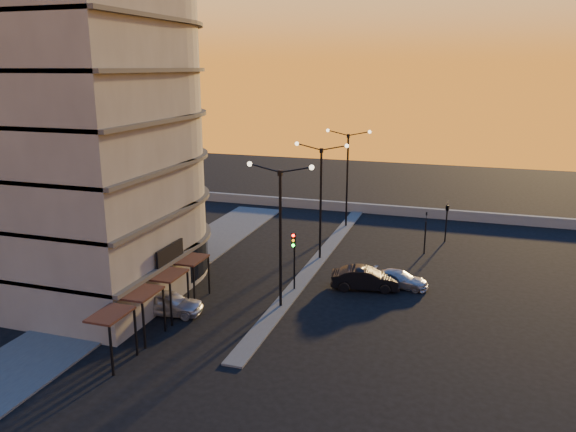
{
  "coord_description": "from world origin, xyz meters",
  "views": [
    {
      "loc": [
        10.91,
        -32.09,
        15.2
      ],
      "look_at": [
        -1.9,
        7.42,
        4.13
      ],
      "focal_mm": 35.0,
      "sensor_mm": 36.0,
      "label": 1
    }
  ],
  "objects_px": {
    "traffic_light_main": "(294,252)",
    "car_sedan": "(365,279)",
    "streetlamp_mid": "(321,192)",
    "car_hatchback": "(167,303)",
    "car_wagon": "(400,279)"
  },
  "relations": [
    {
      "from": "traffic_light_main",
      "to": "car_hatchback",
      "type": "xyz_separation_m",
      "value": [
        -6.5,
        -6.05,
        -2.12
      ]
    },
    {
      "from": "traffic_light_main",
      "to": "car_hatchback",
      "type": "bearing_deg",
      "value": -137.04
    },
    {
      "from": "traffic_light_main",
      "to": "car_sedan",
      "type": "height_order",
      "value": "traffic_light_main"
    },
    {
      "from": "car_sedan",
      "to": "traffic_light_main",
      "type": "bearing_deg",
      "value": 101.32
    },
    {
      "from": "car_hatchback",
      "to": "car_wagon",
      "type": "relative_size",
      "value": 1.11
    },
    {
      "from": "traffic_light_main",
      "to": "car_wagon",
      "type": "bearing_deg",
      "value": 23.78
    },
    {
      "from": "streetlamp_mid",
      "to": "traffic_light_main",
      "type": "distance_m",
      "value": 7.62
    },
    {
      "from": "streetlamp_mid",
      "to": "car_wagon",
      "type": "height_order",
      "value": "streetlamp_mid"
    },
    {
      "from": "streetlamp_mid",
      "to": "traffic_light_main",
      "type": "height_order",
      "value": "streetlamp_mid"
    },
    {
      "from": "car_hatchback",
      "to": "car_wagon",
      "type": "distance_m",
      "value": 16.25
    },
    {
      "from": "traffic_light_main",
      "to": "car_sedan",
      "type": "bearing_deg",
      "value": 21.81
    },
    {
      "from": "car_hatchback",
      "to": "car_sedan",
      "type": "height_order",
      "value": "car_sedan"
    },
    {
      "from": "streetlamp_mid",
      "to": "car_wagon",
      "type": "xyz_separation_m",
      "value": [
        6.95,
        -4.07,
        -5.01
      ]
    },
    {
      "from": "streetlamp_mid",
      "to": "car_hatchback",
      "type": "distance_m",
      "value": 15.47
    },
    {
      "from": "streetlamp_mid",
      "to": "car_hatchback",
      "type": "relative_size",
      "value": 2.12
    }
  ]
}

